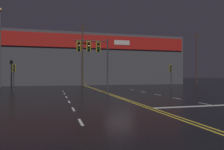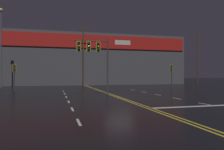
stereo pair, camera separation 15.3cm
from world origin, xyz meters
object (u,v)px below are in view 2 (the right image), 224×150
at_px(streetlight_near_left, 1,39).
at_px(traffic_signal_corner_northwest, 14,71).
at_px(traffic_signal_corner_northeast, 171,71).
at_px(traffic_signal_median, 93,51).

bearing_deg(streetlight_near_left, traffic_signal_corner_northwest, -67.30).
bearing_deg(traffic_signal_corner_northeast, traffic_signal_median, -149.80).
distance_m(traffic_signal_median, streetlight_near_left, 19.42).
bearing_deg(traffic_signal_corner_northeast, traffic_signal_corner_northwest, 178.24).
bearing_deg(streetlight_near_left, traffic_signal_corner_northeast, -18.48).
xyz_separation_m(traffic_signal_median, streetlight_near_left, (-11.46, 15.35, 3.15)).
height_order(traffic_signal_corner_northeast, streetlight_near_left, streetlight_near_left).
xyz_separation_m(traffic_signal_corner_northeast, streetlight_near_left, (-24.03, 8.03, 4.93)).
xyz_separation_m(traffic_signal_median, traffic_signal_corner_northeast, (12.57, 7.32, -1.78)).
bearing_deg(traffic_signal_median, traffic_signal_corner_northeast, 30.20).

